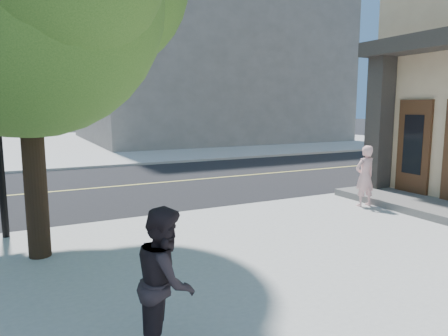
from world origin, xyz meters
TOP-DOWN VIEW (x-y plane):
  - ground at (0.00, 0.00)m, footprint 140.00×140.00m
  - road_ew at (0.00, 4.50)m, footprint 140.00×9.00m
  - sidewalk_ne at (13.50, 21.50)m, footprint 29.00×25.00m
  - filler_ne at (14.00, 22.00)m, footprint 18.00×16.00m
  - man_on_phone at (8.15, -1.55)m, footprint 0.58×0.39m
  - pedestrian at (1.61, -5.32)m, footprint 0.82×0.91m

SIDE VIEW (x-z plane):
  - ground at x=0.00m, z-range 0.00..0.00m
  - road_ew at x=0.00m, z-range 0.00..0.01m
  - sidewalk_ne at x=13.50m, z-range 0.00..0.12m
  - pedestrian at x=1.61m, z-range 0.12..1.66m
  - man_on_phone at x=8.15m, z-range 0.12..1.67m
  - filler_ne at x=14.00m, z-range 0.12..14.12m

